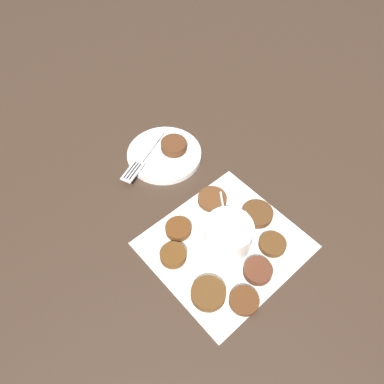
% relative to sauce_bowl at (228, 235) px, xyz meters
% --- Properties ---
extents(ground_plane, '(4.00, 4.00, 0.00)m').
position_rel_sauce_bowl_xyz_m(ground_plane, '(0.01, 0.03, -0.03)').
color(ground_plane, '#38281E').
extents(napkin, '(0.34, 0.32, 0.00)m').
position_rel_sauce_bowl_xyz_m(napkin, '(-0.01, -0.00, -0.03)').
color(napkin, white).
rests_on(napkin, ground_plane).
extents(sauce_bowl, '(0.11, 0.10, 0.13)m').
position_rel_sauce_bowl_xyz_m(sauce_bowl, '(0.00, 0.00, 0.00)').
color(sauce_bowl, white).
rests_on(sauce_bowl, napkin).
extents(fritter_0, '(0.06, 0.06, 0.01)m').
position_rel_sauce_bowl_xyz_m(fritter_0, '(0.06, -0.08, -0.02)').
color(fritter_0, '#503218').
rests_on(fritter_0, napkin).
extents(fritter_1, '(0.06, 0.06, 0.02)m').
position_rel_sauce_bowl_xyz_m(fritter_1, '(-0.10, 0.06, -0.02)').
color(fritter_1, '#573416').
rests_on(fritter_1, napkin).
extents(fritter_2, '(0.07, 0.07, 0.02)m').
position_rel_sauce_bowl_xyz_m(fritter_2, '(0.10, -0.01, -0.02)').
color(fritter_2, '#4E3119').
rests_on(fritter_2, napkin).
extents(fritter_3, '(0.06, 0.06, 0.01)m').
position_rel_sauce_bowl_xyz_m(fritter_3, '(-0.08, -0.11, -0.02)').
color(fritter_3, '#502D17').
rests_on(fritter_3, napkin).
extents(fritter_4, '(0.07, 0.07, 0.02)m').
position_rel_sauce_bowl_xyz_m(fritter_4, '(-0.12, -0.05, -0.02)').
color(fritter_4, '#533418').
rests_on(fritter_4, napkin).
extents(fritter_5, '(0.07, 0.07, 0.01)m').
position_rel_sauce_bowl_xyz_m(fritter_5, '(0.06, 0.09, -0.02)').
color(fritter_5, brown).
rests_on(fritter_5, napkin).
extents(fritter_6, '(0.06, 0.06, 0.02)m').
position_rel_sauce_bowl_xyz_m(fritter_6, '(-0.05, 0.10, -0.02)').
color(fritter_6, '#573015').
rests_on(fritter_6, napkin).
extents(fritter_7, '(0.06, 0.06, 0.02)m').
position_rel_sauce_bowl_xyz_m(fritter_7, '(-0.02, -0.09, -0.02)').
color(fritter_7, '#522B1B').
rests_on(fritter_7, napkin).
extents(serving_plate, '(0.19, 0.19, 0.02)m').
position_rel_sauce_bowl_xyz_m(serving_plate, '(0.09, 0.28, -0.02)').
color(serving_plate, white).
rests_on(serving_plate, ground_plane).
extents(fritter_on_plate, '(0.07, 0.07, 0.02)m').
position_rel_sauce_bowl_xyz_m(fritter_on_plate, '(0.12, 0.27, -0.00)').
color(fritter_on_plate, '#512D19').
rests_on(fritter_on_plate, serving_plate).
extents(fork, '(0.18, 0.07, 0.00)m').
position_rel_sauce_bowl_xyz_m(fork, '(0.03, 0.30, -0.01)').
color(fork, silver).
rests_on(fork, serving_plate).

